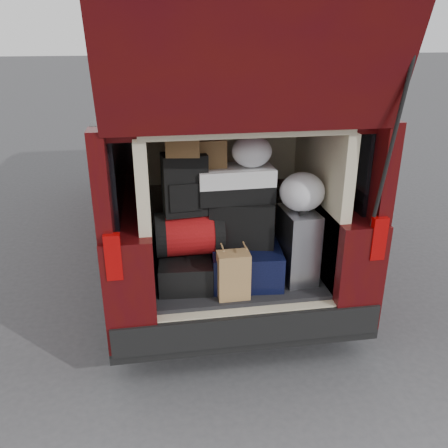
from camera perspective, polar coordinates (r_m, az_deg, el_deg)
The scene contains 15 objects.
ground at distance 3.84m, azimuth 1.86°, elevation -14.51°, with size 80.00×80.00×0.00m, color #38383B.
minivan at distance 5.08m, azimuth -1.97°, elevation 6.64°, with size 1.90×5.35×2.77m.
load_floor at distance 3.90m, azimuth 1.15°, elevation -8.88°, with size 1.24×1.05×0.55m, color black.
black_hardshell at distance 3.56m, azimuth -4.62°, elevation -5.28°, with size 0.38×0.52×0.21m, color black.
navy_hardshell at distance 3.61m, azimuth 2.52°, elevation -4.25°, with size 0.50×0.62×0.27m, color black.
silver_roller at distance 3.55m, azimuth 8.84°, elevation -2.51°, with size 0.23×0.36×0.54m, color silver.
kraft_bag at distance 3.31m, azimuth 1.14°, elevation -6.18°, with size 0.22×0.14×0.34m, color #AD814E.
red_duffel at distance 3.47m, azimuth -4.20°, elevation -1.15°, with size 0.49×0.32×0.32m, color #A00E13.
black_soft_case at distance 3.50m, azimuth 2.18°, elevation 0.28°, with size 0.47×0.28×0.33m, color black.
backpack at distance 3.33m, azimuth -4.76°, elevation 4.79°, with size 0.31×0.19×0.44m, color black.
twotone_duffel at distance 3.41m, azimuth 1.33°, elevation 4.90°, with size 0.54×0.28×0.24m, color silver.
grocery_sack_lower at distance 3.22m, azimuth -4.98°, elevation 10.05°, with size 0.22×0.18×0.20m, color brown.
grocery_sack_upper at distance 3.37m, azimuth -1.60°, elevation 8.59°, with size 0.20×0.16×0.20m, color brown.
plastic_bag_center at distance 3.36m, azimuth 3.36°, elevation 8.72°, with size 0.28×0.26×0.23m, color silver.
plastic_bag_right at distance 3.41m, azimuth 9.38°, elevation 3.83°, with size 0.32×0.30×0.28m, color silver.
Camera 1 is at (-0.60, -2.99, 2.32)m, focal length 38.00 mm.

